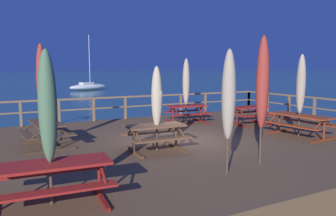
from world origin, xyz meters
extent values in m
plane|color=#2D5B6B|center=(0.00, 0.00, 0.00)|extent=(600.00, 600.00, 0.00)
cube|color=brown|center=(0.00, 0.00, 0.37)|extent=(15.55, 10.75, 0.74)
cube|color=brown|center=(0.00, 5.23, 1.79)|extent=(15.25, 0.09, 0.08)
cube|color=brown|center=(0.00, 5.23, 1.32)|extent=(15.25, 0.07, 0.06)
cube|color=brown|center=(-4.57, 5.23, 1.27)|extent=(0.10, 0.10, 1.05)
cube|color=brown|center=(-3.05, 5.23, 1.27)|extent=(0.10, 0.10, 1.05)
cube|color=brown|center=(-1.52, 5.23, 1.27)|extent=(0.10, 0.10, 1.05)
cube|color=brown|center=(0.00, 5.23, 1.27)|extent=(0.10, 0.10, 1.05)
cube|color=brown|center=(1.52, 5.23, 1.27)|extent=(0.10, 0.10, 1.05)
cube|color=brown|center=(3.05, 5.23, 1.27)|extent=(0.10, 0.10, 1.05)
cube|color=brown|center=(4.57, 5.23, 1.27)|extent=(0.10, 0.10, 1.05)
cube|color=brown|center=(6.10, 5.23, 1.27)|extent=(0.10, 0.10, 1.05)
cube|color=brown|center=(7.62, 5.23, 1.27)|extent=(0.10, 0.10, 1.05)
cube|color=brown|center=(7.62, 0.00, 1.79)|extent=(0.09, 10.45, 0.08)
cube|color=brown|center=(7.62, 0.00, 1.32)|extent=(0.07, 10.45, 0.06)
cube|color=brown|center=(7.62, 0.75, 1.27)|extent=(0.10, 0.10, 1.05)
cube|color=brown|center=(7.62, 2.24, 1.27)|extent=(0.10, 0.10, 1.05)
cube|color=brown|center=(7.62, 3.73, 1.27)|extent=(0.10, 0.10, 1.05)
cube|color=brown|center=(7.62, 5.23, 1.27)|extent=(0.10, 0.10, 1.05)
cube|color=#993819|center=(4.14, -1.45, 1.48)|extent=(0.97, 2.23, 0.05)
cube|color=#993819|center=(4.70, -1.40, 1.18)|extent=(0.49, 2.18, 0.04)
cube|color=#993819|center=(3.58, -1.51, 1.18)|extent=(0.49, 2.18, 0.04)
cube|color=maroon|center=(4.23, -2.35, 0.77)|extent=(1.40, 0.21, 0.06)
cylinder|color=maroon|center=(4.23, -2.35, 1.11)|extent=(0.07, 0.07, 0.74)
cylinder|color=maroon|center=(4.51, -2.32, 1.33)|extent=(0.63, 0.12, 0.37)
cylinder|color=maroon|center=(3.95, -2.38, 1.33)|extent=(0.63, 0.12, 0.37)
cube|color=maroon|center=(4.05, -0.55, 0.77)|extent=(1.40, 0.21, 0.06)
cylinder|color=maroon|center=(4.05, -0.55, 1.11)|extent=(0.07, 0.07, 0.74)
cylinder|color=maroon|center=(4.33, -0.53, 1.33)|extent=(0.63, 0.12, 0.37)
cylinder|color=maroon|center=(3.78, -0.58, 1.33)|extent=(0.63, 0.12, 0.37)
cube|color=brown|center=(-4.10, 1.10, 1.48)|extent=(0.88, 1.88, 0.05)
cube|color=brown|center=(-3.54, 1.14, 1.18)|extent=(0.41, 1.85, 0.04)
cube|color=brown|center=(-4.66, 1.06, 1.18)|extent=(0.41, 1.85, 0.04)
cube|color=#432F1F|center=(-4.05, 0.37, 0.77)|extent=(1.40, 0.18, 0.06)
cylinder|color=#432F1F|center=(-4.05, 0.37, 1.11)|extent=(0.07, 0.07, 0.74)
cylinder|color=#432F1F|center=(-3.77, 0.39, 1.33)|extent=(0.63, 0.10, 0.37)
cylinder|color=#432F1F|center=(-4.33, 0.35, 1.33)|extent=(0.63, 0.10, 0.37)
cube|color=#432F1F|center=(-4.15, 1.84, 0.77)|extent=(1.40, 0.18, 0.06)
cylinder|color=#432F1F|center=(-4.15, 1.84, 1.11)|extent=(0.07, 0.07, 0.74)
cylinder|color=#432F1F|center=(-3.87, 1.86, 1.33)|extent=(0.63, 0.10, 0.37)
cylinder|color=#432F1F|center=(-4.43, 1.82, 1.33)|extent=(0.63, 0.10, 0.37)
cube|color=brown|center=(-1.31, -0.92, 1.48)|extent=(1.74, 0.82, 0.05)
cube|color=brown|center=(-1.33, -1.48, 1.18)|extent=(1.72, 0.34, 0.04)
cube|color=brown|center=(-1.29, -0.36, 1.18)|extent=(1.72, 0.34, 0.04)
cube|color=brown|center=(-1.99, -0.90, 0.77)|extent=(0.13, 1.40, 0.06)
cylinder|color=brown|center=(-1.99, -0.90, 1.11)|extent=(0.07, 0.07, 0.74)
cylinder|color=brown|center=(-2.00, -1.18, 1.33)|extent=(0.08, 0.63, 0.37)
cylinder|color=brown|center=(-1.98, -0.62, 1.33)|extent=(0.08, 0.63, 0.37)
cube|color=brown|center=(-0.64, -0.95, 0.77)|extent=(0.13, 1.40, 0.06)
cylinder|color=brown|center=(-0.64, -0.95, 1.11)|extent=(0.07, 0.07, 0.74)
cylinder|color=brown|center=(-0.65, -1.23, 1.33)|extent=(0.08, 0.63, 0.37)
cylinder|color=brown|center=(-0.63, -0.67, 1.33)|extent=(0.08, 0.63, 0.37)
cube|color=maroon|center=(2.07, 2.93, 1.48)|extent=(1.77, 0.87, 0.05)
cube|color=maroon|center=(2.03, 2.37, 1.18)|extent=(1.74, 0.39, 0.04)
cube|color=maroon|center=(2.10, 3.49, 1.18)|extent=(1.74, 0.39, 0.04)
cube|color=maroon|center=(1.39, 2.98, 0.77)|extent=(0.17, 1.40, 0.06)
cylinder|color=maroon|center=(1.39, 2.98, 1.11)|extent=(0.07, 0.07, 0.74)
cylinder|color=maroon|center=(1.37, 2.70, 1.33)|extent=(0.10, 0.63, 0.37)
cylinder|color=maroon|center=(1.40, 3.26, 1.33)|extent=(0.10, 0.63, 0.37)
cube|color=maroon|center=(2.75, 2.89, 0.77)|extent=(0.17, 1.40, 0.06)
cylinder|color=maroon|center=(2.75, 2.89, 1.11)|extent=(0.07, 0.07, 0.74)
cylinder|color=maroon|center=(2.73, 2.61, 1.33)|extent=(0.10, 0.63, 0.37)
cylinder|color=maroon|center=(2.77, 3.17, 1.33)|extent=(0.10, 0.63, 0.37)
cube|color=maroon|center=(4.27, 1.35, 1.48)|extent=(1.70, 0.87, 0.05)
cube|color=maroon|center=(4.23, 0.79, 1.18)|extent=(1.66, 0.39, 0.04)
cube|color=maroon|center=(4.31, 1.91, 1.18)|extent=(1.66, 0.39, 0.04)
cube|color=maroon|center=(3.63, 1.39, 0.77)|extent=(0.17, 1.40, 0.06)
cylinder|color=maroon|center=(3.63, 1.39, 1.11)|extent=(0.07, 0.07, 0.74)
cylinder|color=maroon|center=(3.61, 1.11, 1.33)|extent=(0.10, 0.63, 0.37)
cylinder|color=maroon|center=(3.65, 1.67, 1.33)|extent=(0.10, 0.63, 0.37)
cube|color=maroon|center=(4.91, 1.31, 0.77)|extent=(0.17, 1.40, 0.06)
cylinder|color=maroon|center=(4.91, 1.31, 1.11)|extent=(0.07, 0.07, 0.74)
cylinder|color=maroon|center=(4.90, 1.03, 1.33)|extent=(0.10, 0.63, 0.37)
cylinder|color=maroon|center=(4.93, 1.59, 1.33)|extent=(0.10, 0.63, 0.37)
cube|color=maroon|center=(-4.66, -3.56, 1.48)|extent=(2.21, 0.90, 0.05)
cube|color=maroon|center=(-4.69, -4.12, 1.18)|extent=(2.18, 0.42, 0.04)
cube|color=maroon|center=(-4.62, -3.01, 1.18)|extent=(2.18, 0.42, 0.04)
cube|color=maroon|center=(-3.76, -3.62, 0.77)|extent=(0.17, 1.40, 0.06)
cylinder|color=maroon|center=(-3.76, -3.62, 1.11)|extent=(0.07, 0.07, 0.74)
cylinder|color=maroon|center=(-3.78, -3.90, 1.33)|extent=(0.10, 0.63, 0.37)
cylinder|color=maroon|center=(-3.74, -3.34, 1.33)|extent=(0.10, 0.63, 0.37)
cylinder|color=#4C3828|center=(4.08, -1.45, 2.12)|extent=(0.06, 0.06, 2.75)
ellipsoid|color=tan|center=(4.08, -1.45, 2.60)|extent=(0.32, 0.32, 2.09)
cylinder|color=#685B4C|center=(4.08, -1.45, 2.45)|extent=(0.21, 0.21, 0.05)
cone|color=#4C3828|center=(4.08, -1.45, 3.56)|extent=(0.10, 0.10, 0.14)
cylinder|color=#4C3828|center=(-4.15, 1.17, 2.24)|extent=(0.06, 0.06, 3.00)
ellipsoid|color=#A33328|center=(-4.15, 1.17, 2.77)|extent=(0.32, 0.32, 2.28)
cylinder|color=maroon|center=(-4.15, 1.17, 2.60)|extent=(0.21, 0.21, 0.05)
cone|color=#4C3828|center=(-4.15, 1.17, 3.81)|extent=(0.10, 0.10, 0.14)
cylinder|color=#4C3828|center=(-1.28, -0.94, 1.91)|extent=(0.06, 0.06, 2.35)
ellipsoid|color=#CCB793|center=(-1.28, -0.94, 2.33)|extent=(0.32, 0.32, 1.78)
cylinder|color=#7A6E58|center=(-1.28, -0.94, 2.19)|extent=(0.21, 0.21, 0.05)
cone|color=#4C3828|center=(-1.28, -0.94, 3.16)|extent=(0.10, 0.10, 0.14)
cylinder|color=#4C3828|center=(2.01, 2.95, 2.08)|extent=(0.06, 0.06, 2.68)
ellipsoid|color=tan|center=(2.01, 2.95, 2.56)|extent=(0.32, 0.32, 2.04)
cylinder|color=#71614F|center=(2.01, 2.95, 2.40)|extent=(0.21, 0.21, 0.05)
cone|color=#4C3828|center=(2.01, 2.95, 3.49)|extent=(0.10, 0.10, 0.14)
cylinder|color=#4C3828|center=(0.48, -3.35, 2.26)|extent=(0.06, 0.06, 3.04)
ellipsoid|color=#A33328|center=(0.48, -3.35, 2.80)|extent=(0.32, 0.32, 2.31)
cylinder|color=maroon|center=(0.48, -3.35, 2.63)|extent=(0.21, 0.21, 0.05)
cone|color=#4C3828|center=(0.48, -3.35, 3.85)|extent=(0.10, 0.10, 0.14)
cylinder|color=#4C3828|center=(-4.61, -3.53, 2.04)|extent=(0.06, 0.06, 2.61)
ellipsoid|color=#4C704C|center=(-4.61, -3.53, 2.50)|extent=(0.32, 0.32, 1.98)
cylinder|color=#2D432D|center=(-4.61, -3.53, 2.36)|extent=(0.21, 0.21, 0.05)
cone|color=#4C3828|center=(-4.61, -3.53, 3.42)|extent=(0.10, 0.10, 0.14)
cylinder|color=#4C3828|center=(-0.77, -3.61, 2.09)|extent=(0.06, 0.06, 2.69)
ellipsoid|color=tan|center=(-0.77, -3.61, 2.56)|extent=(0.32, 0.32, 2.05)
cylinder|color=#685B4C|center=(-0.77, -3.61, 2.41)|extent=(0.21, 0.21, 0.05)
cone|color=#4C3828|center=(-0.77, -3.61, 3.50)|extent=(0.10, 0.10, 0.14)
ellipsoid|color=white|center=(6.12, 37.05, 0.45)|extent=(6.20, 3.74, 0.90)
cube|color=silver|center=(5.84, 36.94, 0.95)|extent=(2.07, 1.67, 0.36)
cylinder|color=silver|center=(6.40, 37.16, 4.22)|extent=(0.10, 0.10, 7.00)
camera|label=1|loc=(-5.36, -9.48, 3.17)|focal=35.06mm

